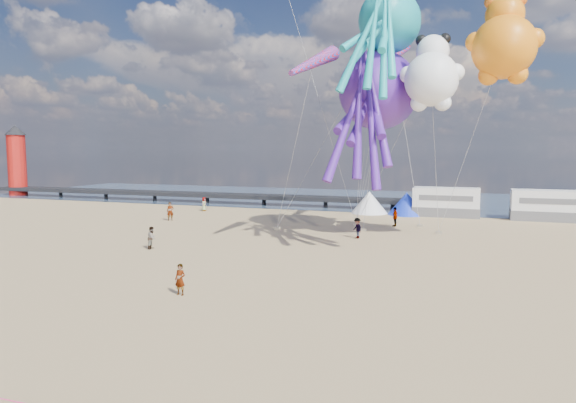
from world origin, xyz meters
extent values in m
plane|color=tan|center=(0.00, 0.00, 0.00)|extent=(120.00, 120.00, 0.00)
plane|color=#31455E|center=(0.00, 55.00, 0.02)|extent=(120.00, 120.00, 0.00)
cube|color=black|center=(-28.00, 44.00, 1.00)|extent=(60.00, 3.00, 0.50)
cylinder|color=#A5140F|center=(-56.00, 44.00, 4.50)|extent=(2.60, 2.60, 9.00)
cube|color=silver|center=(6.00, 40.00, 1.50)|extent=(6.60, 2.50, 3.00)
cube|color=silver|center=(15.50, 40.00, 1.50)|extent=(6.60, 2.50, 3.00)
cone|color=white|center=(-2.00, 40.00, 1.20)|extent=(4.00, 4.00, 2.40)
cone|color=#1933CC|center=(2.00, 40.00, 1.20)|extent=(4.00, 4.00, 2.40)
imported|color=tan|center=(-5.01, 5.78, 0.77)|extent=(0.58, 0.41, 1.53)
imported|color=#7F6659|center=(-20.03, 35.83, 0.78)|extent=(0.41, 0.59, 1.56)
imported|color=#7F6659|center=(-12.92, 15.13, 0.80)|extent=(0.64, 0.86, 1.59)
imported|color=#7F6659|center=(-0.07, 24.11, 0.82)|extent=(0.99, 1.00, 1.63)
imported|color=#7F6659|center=(1.93, 31.28, 0.88)|extent=(0.87, 1.25, 1.77)
imported|color=#7F6659|center=(-19.44, 27.88, 0.91)|extent=(1.72, 1.36, 1.82)
cube|color=gray|center=(-7.60, 26.15, 0.11)|extent=(0.50, 0.35, 0.22)
cube|color=gray|center=(-0.32, 27.96, 0.11)|extent=(0.50, 0.35, 0.22)
cube|color=gray|center=(5.92, 28.24, 0.11)|extent=(0.50, 0.35, 0.22)
cube|color=gray|center=(4.11, 31.74, 0.11)|extent=(0.50, 0.35, 0.22)
cube|color=gray|center=(-1.39, 30.25, 0.11)|extent=(0.50, 0.35, 0.22)
camera|label=1|loc=(7.95, -15.45, 7.13)|focal=32.00mm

